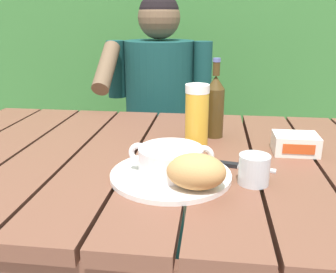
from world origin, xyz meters
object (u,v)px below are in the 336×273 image
chair_near_diner (164,144)px  soup_bowl (171,160)px  bread_roll (196,171)px  beer_bottle (215,105)px  person_eating (158,108)px  butter_tub (295,144)px  beer_glass (197,115)px  table_knife (237,166)px  serving_plate (171,175)px  water_glass_small (254,169)px

chair_near_diner → soup_bowl: bearing=-81.5°
bread_roll → beer_bottle: size_ratio=0.54×
chair_near_diner → person_eating: 0.32m
chair_near_diner → person_eating: size_ratio=0.79×
chair_near_diner → butter_tub: (0.49, -0.84, 0.32)m
chair_near_diner → beer_glass: size_ratio=5.39×
soup_bowl → table_knife: size_ratio=1.26×
person_eating → soup_bowl: (0.16, -0.85, 0.08)m
beer_glass → bread_roll: bearing=-87.2°
bread_roll → butter_tub: (0.27, 0.28, -0.02)m
beer_glass → person_eating: bearing=109.2°
beer_bottle → butter_tub: size_ratio=2.04×
beer_glass → table_knife: size_ratio=1.12×
beer_glass → table_knife: (0.11, -0.17, -0.09)m
serving_plate → beer_glass: (0.05, 0.25, 0.09)m
beer_bottle → water_glass_small: size_ratio=3.48×
bread_roll → table_knife: bread_roll is taller
table_knife → serving_plate: bearing=-153.2°
butter_tub → table_knife: (-0.17, -0.13, -0.02)m
person_eating → bread_roll: 0.96m
chair_near_diner → bread_roll: (0.22, -1.13, 0.34)m
serving_plate → beer_bottle: beer_bottle is taller
serving_plate → butter_tub: bearing=32.3°
bread_roll → beer_glass: beer_glass is taller
bread_roll → person_eating: bearing=103.6°
person_eating → beer_bottle: (0.26, -0.52, 0.14)m
chair_near_diner → serving_plate: size_ratio=3.36×
bread_roll → butter_tub: bearing=46.8°
serving_plate → beer_bottle: 0.36m
water_glass_small → chair_near_diner: bearing=108.3°
beer_glass → water_glass_small: 0.31m
soup_bowl → bread_roll: size_ratio=1.52×
person_eating → serving_plate: bearing=-79.3°
person_eating → chair_near_diner: bearing=89.2°
bread_roll → soup_bowl: bearing=130.6°
serving_plate → butter_tub: butter_tub is taller
table_knife → beer_bottle: bearing=103.4°
serving_plate → beer_glass: 0.27m
beer_glass → butter_tub: 0.29m
person_eating → beer_glass: (0.21, -0.60, 0.13)m
serving_plate → beer_glass: bearing=79.3°
beer_glass → beer_bottle: beer_bottle is taller
soup_bowl → beer_bottle: beer_bottle is taller
soup_bowl → beer_glass: 0.26m
person_eating → beer_glass: 0.65m
person_eating → serving_plate: person_eating is taller
chair_near_diner → soup_bowl: chair_near_diner is taller
person_eating → beer_glass: person_eating is taller
chair_near_diner → person_eating: person_eating is taller
chair_near_diner → bread_roll: size_ratio=7.29×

